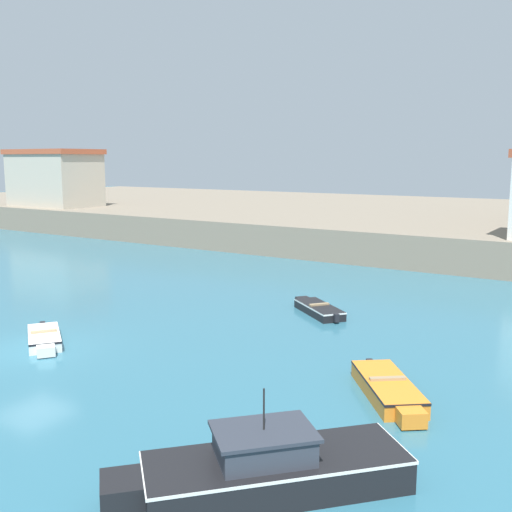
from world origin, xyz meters
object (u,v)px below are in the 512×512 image
(motorboat_black_3, at_px, (267,468))
(harbor_shed_mid_row, at_px, (55,178))
(dinghy_white_1, at_px, (44,338))
(dinghy_orange_4, at_px, (388,389))
(dinghy_black_2, at_px, (318,309))

(motorboat_black_3, xyz_separation_m, harbor_shed_mid_row, (-44.31, 30.32, 4.63))
(dinghy_white_1, distance_m, dinghy_orange_4, 13.10)
(dinghy_white_1, height_order, harbor_shed_mid_row, harbor_shed_mid_row)
(motorboat_black_3, bearing_deg, harbor_shed_mid_row, 145.62)
(dinghy_white_1, relative_size, motorboat_black_3, 0.57)
(harbor_shed_mid_row, bearing_deg, motorboat_black_3, -34.38)
(dinghy_orange_4, distance_m, harbor_shed_mid_row, 50.98)
(dinghy_white_1, height_order, dinghy_black_2, dinghy_white_1)
(dinghy_white_1, relative_size, dinghy_black_2, 0.95)
(dinghy_white_1, distance_m, dinghy_black_2, 11.85)
(dinghy_black_2, xyz_separation_m, motorboat_black_3, (5.85, -13.86, 0.28))
(motorboat_black_3, bearing_deg, dinghy_white_1, 161.97)
(harbor_shed_mid_row, bearing_deg, dinghy_white_1, -39.57)
(dinghy_white_1, xyz_separation_m, motorboat_black_3, (12.57, -4.09, 0.28))
(dinghy_white_1, relative_size, dinghy_orange_4, 0.84)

